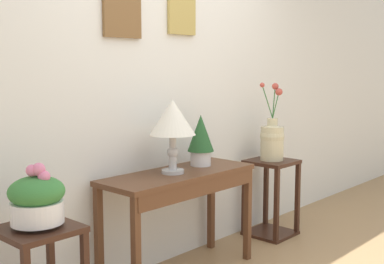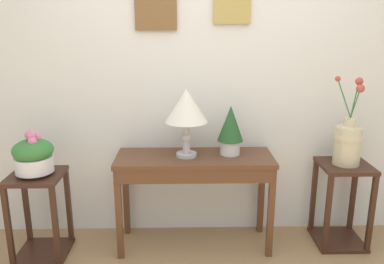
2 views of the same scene
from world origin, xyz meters
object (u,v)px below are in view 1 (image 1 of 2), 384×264
object	(u,v)px
console_table	(182,187)
pedestal_stand_right	(271,198)
flower_vase_tall_right	(272,138)
table_lamp	(173,120)
planter_bowl_wide_left	(37,199)
potted_plant_on_console	(201,138)

from	to	relation	value
console_table	pedestal_stand_right	xyz separation A→B (m)	(1.15, 0.03, -0.30)
pedestal_stand_right	flower_vase_tall_right	distance (m)	0.52
pedestal_stand_right	table_lamp	bearing A→B (deg)	-179.70
table_lamp	flower_vase_tall_right	xyz separation A→B (m)	(1.21, 0.01, -0.25)
console_table	pedestal_stand_right	distance (m)	1.19
console_table	planter_bowl_wide_left	bearing A→B (deg)	-175.40
console_table	planter_bowl_wide_left	size ratio (longest dim) A/B	3.55
potted_plant_on_console	pedestal_stand_right	world-z (taller)	potted_plant_on_console
flower_vase_tall_right	console_table	bearing A→B (deg)	-178.48
table_lamp	flower_vase_tall_right	world-z (taller)	flower_vase_tall_right
console_table	planter_bowl_wide_left	world-z (taller)	planter_bowl_wide_left
potted_plant_on_console	console_table	bearing A→B (deg)	-166.60
planter_bowl_wide_left	pedestal_stand_right	xyz separation A→B (m)	(2.29, 0.12, -0.46)
console_table	pedestal_stand_right	size ratio (longest dim) A/B	1.77
planter_bowl_wide_left	pedestal_stand_right	size ratio (longest dim) A/B	0.50
planter_bowl_wide_left	pedestal_stand_right	bearing A→B (deg)	3.07
console_table	table_lamp	bearing A→B (deg)	158.15
table_lamp	potted_plant_on_console	distance (m)	0.37
planter_bowl_wide_left	flower_vase_tall_right	bearing A→B (deg)	3.06
table_lamp	potted_plant_on_console	bearing A→B (deg)	6.88
table_lamp	potted_plant_on_console	world-z (taller)	table_lamp
potted_plant_on_console	flower_vase_tall_right	world-z (taller)	flower_vase_tall_right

